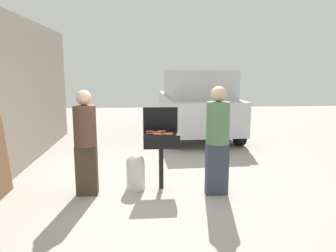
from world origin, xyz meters
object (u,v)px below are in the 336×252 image
(hot_dog_3, at_px, (159,135))
(parked_minivan, at_px, (196,102))
(person_left, at_px, (85,139))
(hot_dog_2, at_px, (168,133))
(hot_dog_9, at_px, (150,131))
(bbq_grill, at_px, (161,142))
(person_right, at_px, (218,137))
(hot_dog_7, at_px, (158,134))
(hot_dog_10, at_px, (169,134))
(hot_dog_6, at_px, (162,131))
(hot_dog_8, at_px, (157,132))
(hot_dog_5, at_px, (156,132))
(propane_tank, at_px, (136,171))
(hot_dog_1, at_px, (150,134))
(hot_dog_4, at_px, (157,134))
(hot_dog_0, at_px, (166,134))

(hot_dog_3, bearing_deg, parked_minivan, 73.51)
(parked_minivan, bearing_deg, person_left, 59.48)
(hot_dog_2, xyz_separation_m, hot_dog_9, (-0.30, 0.20, 0.00))
(bbq_grill, height_order, person_right, person_right)
(bbq_grill, distance_m, hot_dog_9, 0.27)
(hot_dog_7, distance_m, hot_dog_10, 0.19)
(hot_dog_6, xyz_separation_m, parked_minivan, (1.32, 4.39, 0.05))
(hot_dog_9, bearing_deg, hot_dog_3, -64.75)
(hot_dog_8, bearing_deg, hot_dog_9, 138.97)
(hot_dog_5, xyz_separation_m, parked_minivan, (1.41, 4.46, 0.05))
(parked_minivan, bearing_deg, hot_dog_10, 73.37)
(hot_dog_6, distance_m, hot_dog_8, 0.13)
(hot_dog_3, relative_size, hot_dog_9, 1.00)
(person_right, bearing_deg, hot_dog_3, -13.33)
(propane_tank, bearing_deg, hot_dog_7, -11.83)
(hot_dog_3, height_order, person_right, person_right)
(hot_dog_1, xyz_separation_m, person_left, (-1.04, -0.14, -0.05))
(hot_dog_2, bearing_deg, hot_dog_5, 146.86)
(propane_tank, height_order, person_left, person_left)
(hot_dog_8, height_order, hot_dog_10, same)
(hot_dog_4, bearing_deg, hot_dog_7, 64.72)
(hot_dog_4, relative_size, hot_dog_9, 1.00)
(hot_dog_3, distance_m, parked_minivan, 4.87)
(hot_dog_9, xyz_separation_m, person_right, (1.08, -0.46, -0.02))
(hot_dog_1, bearing_deg, hot_dog_2, -0.48)
(hot_dog_9, bearing_deg, hot_dog_5, -33.79)
(hot_dog_7, height_order, person_right, person_right)
(hot_dog_1, height_order, hot_dog_8, same)
(hot_dog_7, bearing_deg, propane_tank, 168.17)
(bbq_grill, distance_m, parked_minivan, 4.71)
(hot_dog_0, height_order, propane_tank, hot_dog_0)
(hot_dog_2, height_order, person_right, person_right)
(hot_dog_4, distance_m, hot_dog_5, 0.18)
(hot_dog_0, xyz_separation_m, person_left, (-1.30, -0.10, -0.05))
(hot_dog_7, distance_m, hot_dog_9, 0.25)
(hot_dog_1, bearing_deg, hot_dog_9, 90.84)
(hot_dog_10, xyz_separation_m, person_left, (-1.34, -0.05, -0.05))
(hot_dog_0, distance_m, hot_dog_5, 0.22)
(bbq_grill, distance_m, hot_dog_6, 0.20)
(hot_dog_1, xyz_separation_m, hot_dog_8, (0.12, 0.09, 0.00))
(hot_dog_2, relative_size, parked_minivan, 0.03)
(hot_dog_4, relative_size, hot_dog_8, 1.00)
(hot_dog_9, bearing_deg, hot_dog_2, -33.38)
(hot_dog_7, bearing_deg, hot_dog_2, 4.05)
(hot_dog_9, bearing_deg, person_right, -23.11)
(propane_tank, relative_size, parked_minivan, 0.14)
(hot_dog_10, bearing_deg, hot_dog_7, 157.34)
(hot_dog_6, bearing_deg, hot_dog_4, -110.18)
(hot_dog_1, relative_size, propane_tank, 0.21)
(hot_dog_3, height_order, propane_tank, hot_dog_3)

